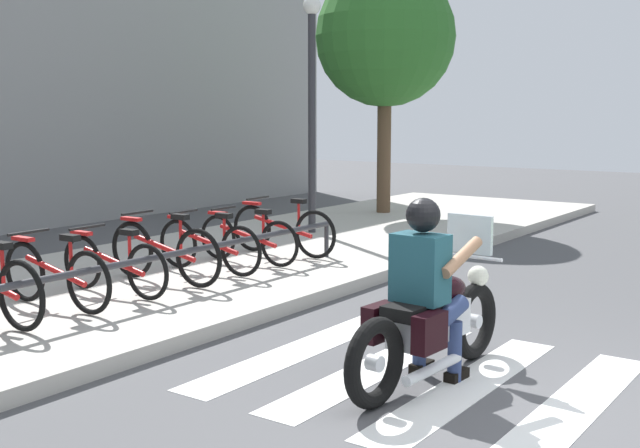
{
  "coord_description": "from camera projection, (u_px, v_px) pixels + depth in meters",
  "views": [
    {
      "loc": [
        -5.01,
        -1.64,
        2.07
      ],
      "look_at": [
        1.73,
        3.14,
        0.91
      ],
      "focal_mm": 44.42,
      "sensor_mm": 36.0,
      "label": 1
    }
  ],
  "objects": [
    {
      "name": "bicycle_6",
      "position": [
        248.0,
        238.0,
        10.16
      ],
      "size": [
        0.48,
        1.59,
        0.71
      ],
      "color": "black",
      "rests_on": "sidewalk"
    },
    {
      "name": "crosswalk_stripe_2",
      "position": [
        571.0,
        408.0,
        5.59
      ],
      "size": [
        2.8,
        0.4,
        0.01
      ],
      "primitive_type": "cube",
      "color": "white",
      "rests_on": "ground"
    },
    {
      "name": "bicycle_2",
      "position": [
        55.0,
        274.0,
        7.8
      ],
      "size": [
        0.48,
        1.6,
        0.76
      ],
      "color": "black",
      "rests_on": "sidewalk"
    },
    {
      "name": "tree_near_rack",
      "position": [
        385.0,
        37.0,
        15.01
      ],
      "size": [
        2.67,
        2.67,
        4.85
      ],
      "color": "brown",
      "rests_on": "ground"
    },
    {
      "name": "ground_plane",
      "position": [
        553.0,
        426.0,
        5.28
      ],
      "size": [
        48.0,
        48.0,
        0.0
      ],
      "primitive_type": "plane",
      "color": "#4C4C4F"
    },
    {
      "name": "bicycle_7",
      "position": [
        283.0,
        229.0,
        10.74
      ],
      "size": [
        0.48,
        1.71,
        0.78
      ],
      "color": "black",
      "rests_on": "sidewalk"
    },
    {
      "name": "bicycle_5",
      "position": [
        208.0,
        245.0,
        9.57
      ],
      "size": [
        0.48,
        1.62,
        0.74
      ],
      "color": "black",
      "rests_on": "sidewalk"
    },
    {
      "name": "bike_rack",
      "position": [
        175.0,
        256.0,
        8.36
      ],
      "size": [
        5.7,
        0.07,
        0.49
      ],
      "color": "#333338",
      "rests_on": "sidewalk"
    },
    {
      "name": "bicycle_3",
      "position": [
        113.0,
        264.0,
        8.39
      ],
      "size": [
        0.48,
        1.59,
        0.72
      ],
      "color": "black",
      "rests_on": "sidewalk"
    },
    {
      "name": "bicycle_4",
      "position": [
        164.0,
        251.0,
        8.98
      ],
      "size": [
        0.48,
        1.7,
        0.8
      ],
      "color": "black",
      "rests_on": "sidewalk"
    },
    {
      "name": "sidewalk",
      "position": [
        50.0,
        303.0,
        8.38
      ],
      "size": [
        24.0,
        4.4,
        0.15
      ],
      "primitive_type": "cube",
      "color": "#B7B2A8",
      "rests_on": "ground"
    },
    {
      "name": "crosswalk_stripe_3",
      "position": [
        467.0,
        386.0,
        6.05
      ],
      "size": [
        2.8,
        0.4,
        0.01
      ],
      "primitive_type": "cube",
      "color": "white",
      "rests_on": "ground"
    },
    {
      "name": "crosswalk_stripe_4",
      "position": [
        378.0,
        367.0,
        6.51
      ],
      "size": [
        2.8,
        0.4,
        0.01
      ],
      "primitive_type": "cube",
      "color": "white",
      "rests_on": "ground"
    },
    {
      "name": "crosswalk_stripe_5",
      "position": [
        300.0,
        350.0,
        6.96
      ],
      "size": [
        2.8,
        0.4,
        0.01
      ],
      "primitive_type": "cube",
      "color": "white",
      "rests_on": "ground"
    },
    {
      "name": "street_lamp",
      "position": [
        312.0,
        94.0,
        12.57
      ],
      "size": [
        0.28,
        0.28,
        3.88
      ],
      "color": "#2D2D33",
      "rests_on": "ground"
    },
    {
      "name": "motorcycle",
      "position": [
        430.0,
        323.0,
        6.11
      ],
      "size": [
        2.12,
        0.66,
        1.25
      ],
      "color": "black",
      "rests_on": "ground"
    },
    {
      "name": "rider",
      "position": [
        426.0,
        278.0,
        6.0
      ],
      "size": [
        0.65,
        0.56,
        1.45
      ],
      "color": "#1E4C59",
      "rests_on": "ground"
    }
  ]
}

